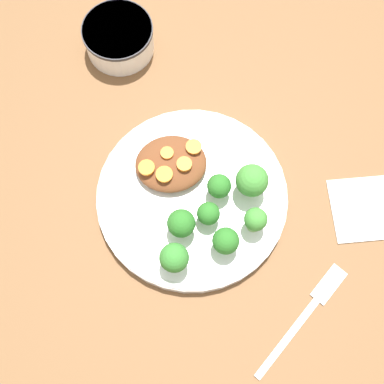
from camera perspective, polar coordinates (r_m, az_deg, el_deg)
The scene contains 18 objects.
ground_plane at distance 0.80m, azimuth -0.00°, elevation -0.81°, with size 4.00×4.00×0.00m, color brown.
plate at distance 0.79m, azimuth -0.00°, elevation -0.51°, with size 0.28×0.28×0.03m.
dip_bowl at distance 0.91m, azimuth -7.82°, elevation 16.05°, with size 0.11×0.11×0.05m.
stew_mound at distance 0.79m, azimuth -2.26°, elevation 3.03°, with size 0.11×0.09×0.03m, color brown.
broccoli_floret_0 at distance 0.76m, azimuth 6.41°, elevation 1.10°, with size 0.05×0.05×0.06m.
broccoli_floret_1 at distance 0.74m, azimuth -1.15°, elevation -3.41°, with size 0.04×0.04×0.05m.
broccoli_floret_2 at distance 0.74m, azimuth 3.62°, elevation -5.24°, with size 0.04×0.04×0.05m.
broccoli_floret_3 at distance 0.73m, azimuth -1.91°, elevation -7.06°, with size 0.04×0.04×0.06m.
broccoli_floret_4 at distance 0.76m, azimuth 2.95°, elevation 0.29°, with size 0.04×0.04×0.05m.
broccoli_floret_5 at distance 0.75m, azimuth 1.76°, elevation -2.36°, with size 0.03×0.03×0.04m.
broccoli_floret_6 at distance 0.75m, azimuth 6.77°, elevation -3.00°, with size 0.03×0.03×0.05m.
carrot_slice_0 at distance 0.77m, azimuth -0.83°, elevation 2.98°, with size 0.02×0.02×0.01m, color orange.
carrot_slice_1 at distance 0.78m, azimuth -2.68°, elevation 4.18°, with size 0.02×0.02×0.00m, color orange.
carrot_slice_2 at distance 0.78m, azimuth 0.18°, elevation 4.85°, with size 0.02×0.02×0.00m, color orange.
carrot_slice_3 at distance 0.77m, azimuth -2.98°, elevation 1.89°, with size 0.02×0.02×0.00m, color orange.
carrot_slice_4 at distance 0.77m, azimuth -4.87°, elevation 2.60°, with size 0.02×0.02×0.01m, color orange.
fork at distance 0.78m, azimuth 12.36°, elevation -12.23°, with size 0.15×0.15×0.01m.
napkin at distance 0.85m, azimuth 19.64°, elevation -1.51°, with size 0.15×0.10×0.01m.
Camera 1 is at (-0.03, -0.25, 0.76)m, focal length 50.00 mm.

